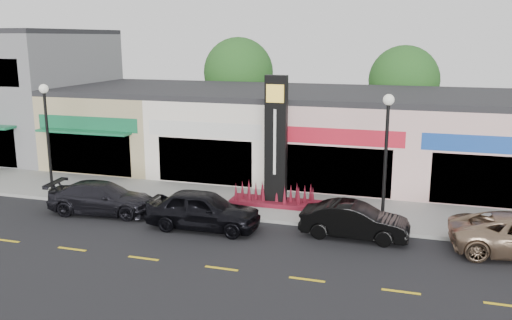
# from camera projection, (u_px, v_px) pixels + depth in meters

# --- Properties ---
(ground) EXTENTS (120.00, 120.00, 0.00)m
(ground) POSITION_uv_depth(u_px,v_px,m) (179.00, 231.00, 22.31)
(ground) COLOR black
(ground) RESTS_ON ground
(sidewalk) EXTENTS (52.00, 4.30, 0.15)m
(sidewalk) POSITION_uv_depth(u_px,v_px,m) (217.00, 199.00, 26.35)
(sidewalk) COLOR gray
(sidewalk) RESTS_ON ground
(curb) EXTENTS (52.00, 0.20, 0.15)m
(curb) POSITION_uv_depth(u_px,v_px,m) (199.00, 213.00, 24.25)
(curb) COLOR gray
(curb) RESTS_ON ground
(building_grey_2story) EXTENTS (12.00, 10.95, 8.30)m
(building_grey_2story) POSITION_uv_depth(u_px,v_px,m) (8.00, 92.00, 37.22)
(building_grey_2story) COLOR slate
(building_grey_2story) RESTS_ON ground
(shop_beige) EXTENTS (7.00, 10.85, 4.80)m
(shop_beige) POSITION_uv_depth(u_px,v_px,m) (133.00, 123.00, 34.89)
(shop_beige) COLOR tan
(shop_beige) RESTS_ON ground
(shop_cream) EXTENTS (7.00, 10.01, 4.80)m
(shop_cream) POSITION_uv_depth(u_px,v_px,m) (235.00, 128.00, 32.91)
(shop_cream) COLOR silver
(shop_cream) RESTS_ON ground
(shop_pink_w) EXTENTS (7.00, 10.01, 4.80)m
(shop_pink_w) POSITION_uv_depth(u_px,v_px,m) (351.00, 134.00, 30.92)
(shop_pink_w) COLOR beige
(shop_pink_w) RESTS_ON ground
(shop_pink_e) EXTENTS (7.00, 10.01, 4.80)m
(shop_pink_e) POSITION_uv_depth(u_px,v_px,m) (482.00, 141.00, 28.92)
(shop_pink_e) COLOR beige
(shop_pink_e) RESTS_ON ground
(tree_rear_west) EXTENTS (5.20, 5.20, 7.83)m
(tree_rear_west) POSITION_uv_depth(u_px,v_px,m) (238.00, 72.00, 40.48)
(tree_rear_west) COLOR #382619
(tree_rear_west) RESTS_ON ground
(tree_rear_mid) EXTENTS (4.80, 4.80, 7.29)m
(tree_rear_mid) POSITION_uv_depth(u_px,v_px,m) (404.00, 81.00, 37.14)
(tree_rear_mid) COLOR #382619
(tree_rear_mid) RESTS_ON ground
(lamp_west_near) EXTENTS (0.44, 0.44, 5.47)m
(lamp_west_near) POSITION_uv_depth(u_px,v_px,m) (47.00, 129.00, 26.15)
(lamp_west_near) COLOR black
(lamp_west_near) RESTS_ON sidewalk
(lamp_east_near) EXTENTS (0.44, 0.44, 5.47)m
(lamp_east_near) POSITION_uv_depth(u_px,v_px,m) (386.00, 148.00, 21.60)
(lamp_east_near) COLOR black
(lamp_east_near) RESTS_ON sidewalk
(pylon_sign) EXTENTS (4.20, 1.30, 6.00)m
(pylon_sign) POSITION_uv_depth(u_px,v_px,m) (276.00, 160.00, 24.87)
(pylon_sign) COLOR #520E17
(pylon_sign) RESTS_ON sidewalk
(car_dark_sedan) EXTENTS (2.48, 5.07, 1.42)m
(car_dark_sedan) POSITION_uv_depth(u_px,v_px,m) (102.00, 198.00, 24.41)
(car_dark_sedan) COLOR black
(car_dark_sedan) RESTS_ON ground
(car_black_sedan) EXTENTS (2.00, 4.81, 1.63)m
(car_black_sedan) POSITION_uv_depth(u_px,v_px,m) (203.00, 210.00, 22.41)
(car_black_sedan) COLOR black
(car_black_sedan) RESTS_ON ground
(car_black_conv) EXTENTS (1.60, 4.28, 1.40)m
(car_black_conv) POSITION_uv_depth(u_px,v_px,m) (355.00, 221.00, 21.41)
(car_black_conv) COLOR black
(car_black_conv) RESTS_ON ground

